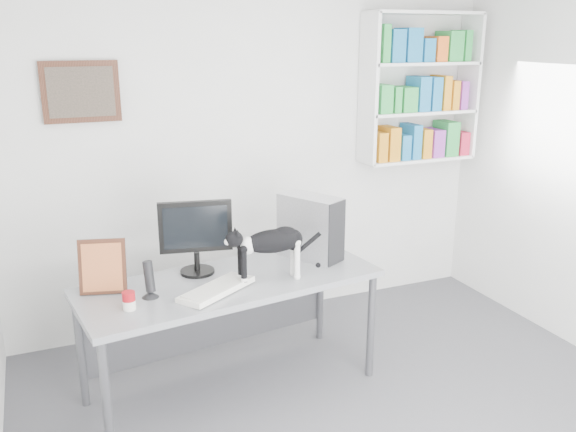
{
  "coord_description": "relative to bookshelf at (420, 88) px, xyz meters",
  "views": [
    {
      "loc": [
        -1.65,
        -2.5,
        2.27
      ],
      "look_at": [
        0.06,
        1.53,
        0.97
      ],
      "focal_mm": 38.0,
      "sensor_mm": 36.0,
      "label": 1
    }
  ],
  "objects": [
    {
      "name": "leaning_print",
      "position": [
        -2.74,
        -0.81,
        -0.89
      ],
      "size": [
        0.29,
        0.18,
        0.34
      ],
      "primitive_type": "cube",
      "rotation": [
        0.0,
        0.0,
        -0.26
      ],
      "color": "#4D2918",
      "rests_on": "desk"
    },
    {
      "name": "pc_tower",
      "position": [
        -1.35,
        -0.74,
        -0.84
      ],
      "size": [
        0.38,
        0.48,
        0.44
      ],
      "primitive_type": "cube",
      "rotation": [
        0.0,
        0.0,
        0.48
      ],
      "color": "silver",
      "rests_on": "desk"
    },
    {
      "name": "soup_can",
      "position": [
        -2.64,
        -1.11,
        -1.01
      ],
      "size": [
        0.09,
        0.09,
        0.11
      ],
      "primitive_type": "cylinder",
      "rotation": [
        0.0,
        0.0,
        -0.21
      ],
      "color": "#9F0D15",
      "rests_on": "desk"
    },
    {
      "name": "desk",
      "position": [
        -1.99,
        -0.91,
        -1.46
      ],
      "size": [
        1.97,
        0.97,
        0.79
      ],
      "primitive_type": "cube",
      "rotation": [
        0.0,
        0.0,
        0.13
      ],
      "color": "gray",
      "rests_on": "room"
    },
    {
      "name": "wall_art",
      "position": [
        -2.7,
        0.12,
        0.05
      ],
      "size": [
        0.52,
        0.04,
        0.42
      ],
      "primitive_type": "cube",
      "color": "#4D2918",
      "rests_on": "room"
    },
    {
      "name": "cat",
      "position": [
        -1.75,
        -1.03,
        -0.89
      ],
      "size": [
        0.57,
        0.17,
        0.35
      ],
      "primitive_type": null,
      "rotation": [
        0.0,
        0.0,
        -0.03
      ],
      "color": "black",
      "rests_on": "desk"
    },
    {
      "name": "speaker",
      "position": [
        -2.5,
        -0.99,
        -0.94
      ],
      "size": [
        0.13,
        0.13,
        0.23
      ],
      "primitive_type": "cylinder",
      "rotation": [
        0.0,
        0.0,
        0.3
      ],
      "color": "black",
      "rests_on": "desk"
    },
    {
      "name": "monitor",
      "position": [
        -2.15,
        -0.72,
        -0.81
      ],
      "size": [
        0.5,
        0.31,
        0.49
      ],
      "primitive_type": "cube",
      "rotation": [
        0.0,
        0.0,
        -0.2
      ],
      "color": "black",
      "rests_on": "desk"
    },
    {
      "name": "room",
      "position": [
        -1.4,
        -1.85,
        -0.5
      ],
      "size": [
        4.01,
        4.01,
        2.7
      ],
      "color": "#4D4D52",
      "rests_on": "ground"
    },
    {
      "name": "keyboard",
      "position": [
        -2.12,
        -1.07,
        -1.04
      ],
      "size": [
        0.53,
        0.43,
        0.04
      ],
      "primitive_type": "cube",
      "rotation": [
        0.0,
        0.0,
        0.56
      ],
      "color": "silver",
      "rests_on": "desk"
    },
    {
      "name": "bookshelf",
      "position": [
        0.0,
        0.0,
        0.0
      ],
      "size": [
        1.03,
        0.28,
        1.24
      ],
      "primitive_type": "cube",
      "color": "white",
      "rests_on": "room"
    }
  ]
}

